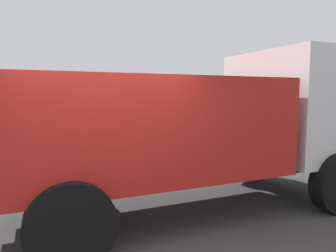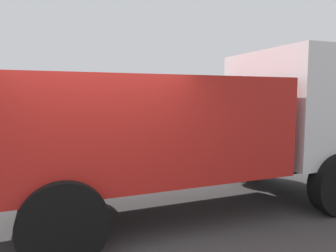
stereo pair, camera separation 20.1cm
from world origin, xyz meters
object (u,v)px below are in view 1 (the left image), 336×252
Objects in this scene: fire_hydrant at (68,145)px; stop_sign at (171,108)px; dump_truck_red at (201,122)px; loose_tire at (69,145)px.

stop_sign reaches higher than fire_hydrant.
dump_truck_red reaches higher than stop_sign.
loose_tire reaches higher than fire_hydrant.
dump_truck_red is at bearing -66.14° from fire_hydrant.
fire_hydrant is 0.58m from loose_tire.
loose_tire is at bearing -90.76° from fire_hydrant.
loose_tire is 4.44m from dump_truck_red.
dump_truck_red is at bearing -62.99° from loose_tire.
loose_tire is at bearing 162.42° from stop_sign.
loose_tire is 0.16× the size of dump_truck_red.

